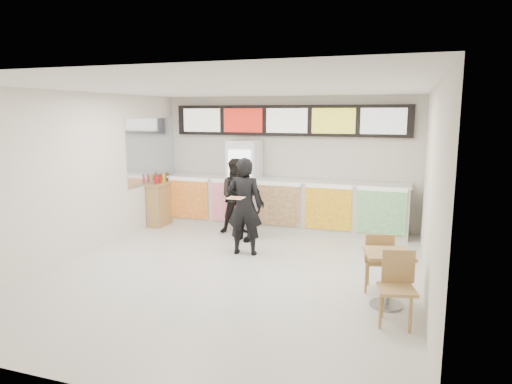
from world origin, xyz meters
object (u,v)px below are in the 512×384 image
at_px(customer_left, 238,196).
at_px(cafe_table, 388,269).
at_px(service_counter, 283,204).
at_px(customer_mid, 244,203).
at_px(customer_main, 244,206).
at_px(drinks_fridge, 245,183).
at_px(condiment_ledge, 162,203).

xyz_separation_m(customer_left, cafe_table, (3.33, -2.97, -0.29)).
xyz_separation_m(service_counter, cafe_table, (2.50, -3.70, -0.04)).
bearing_deg(customer_mid, customer_left, 135.52).
bearing_deg(customer_main, customer_mid, -76.06).
distance_m(drinks_fridge, customer_mid, 1.32).
distance_m(customer_mid, cafe_table, 3.90).
xyz_separation_m(service_counter, condiment_ledge, (-2.82, -0.55, -0.06)).
bearing_deg(drinks_fridge, customer_mid, -70.33).
bearing_deg(cafe_table, drinks_fridge, 118.62).
height_order(customer_mid, cafe_table, customer_mid).
bearing_deg(drinks_fridge, customer_left, -81.73).
bearing_deg(condiment_ledge, customer_left, -5.03).
xyz_separation_m(service_counter, customer_main, (-0.16, -2.10, 0.34)).
xyz_separation_m(drinks_fridge, customer_left, (0.11, -0.74, -0.18)).
xyz_separation_m(customer_mid, cafe_table, (3.00, -2.49, -0.25)).
bearing_deg(customer_mid, service_counter, 79.05).
height_order(customer_main, customer_mid, customer_main).
relative_size(customer_mid, condiment_ledge, 1.33).
bearing_deg(customer_main, condiment_ledge, -37.15).
relative_size(customer_mid, cafe_table, 0.97).
bearing_deg(drinks_fridge, customer_main, -69.84).
height_order(service_counter, customer_left, customer_left).
bearing_deg(customer_main, customer_left, -70.98).
bearing_deg(condiment_ledge, cafe_table, -30.63).
bearing_deg(customer_left, drinks_fridge, 74.90).
xyz_separation_m(drinks_fridge, condiment_ledge, (-1.89, -0.56, -0.49)).
xyz_separation_m(cafe_table, condiment_ledge, (-5.32, 3.15, -0.02)).
relative_size(service_counter, cafe_table, 3.44).
height_order(customer_left, customer_mid, customer_left).
height_order(drinks_fridge, customer_main, drinks_fridge).
xyz_separation_m(customer_main, condiment_ledge, (-2.66, 1.55, -0.40)).
bearing_deg(customer_left, customer_mid, -79.24).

